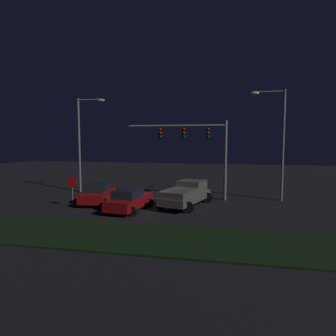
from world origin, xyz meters
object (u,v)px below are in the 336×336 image
pickup_truck (187,193)px  car_sedan_far (98,194)px  street_lamp_left (84,134)px  car_sedan (129,200)px  street_lamp_right (277,132)px  traffic_signal_gantry (196,140)px  stop_sign (72,186)px

pickup_truck → car_sedan_far: pickup_truck is taller
street_lamp_left → car_sedan: bearing=-44.5°
street_lamp_left → street_lamp_right: (17.06, -0.60, 0.08)m
traffic_signal_gantry → street_lamp_right: bearing=6.1°
street_lamp_left → street_lamp_right: 17.07m
street_lamp_left → stop_sign: street_lamp_left is taller
car_sedan → traffic_signal_gantry: 7.78m
traffic_signal_gantry → car_sedan_far: bearing=-156.2°
car_sedan → car_sedan_far: bearing=65.6°
traffic_signal_gantry → street_lamp_left: (-10.62, 1.29, 0.57)m
pickup_truck → car_sedan: size_ratio=1.25×
pickup_truck → stop_sign: bearing=119.7°
car_sedan → stop_sign: stop_sign is taller
pickup_truck → car_sedan: (-3.72, -2.35, -0.26)m
car_sedan_far → traffic_signal_gantry: 8.99m
pickup_truck → car_sedan: 4.41m
traffic_signal_gantry → street_lamp_left: bearing=173.1°
car_sedan_far → street_lamp_left: size_ratio=0.52×
car_sedan_far → traffic_signal_gantry: bearing=-73.6°
car_sedan → stop_sign: (-4.47, 0.24, 0.82)m
car_sedan → car_sedan_far: 3.82m
pickup_truck → stop_sign: size_ratio=2.57×
street_lamp_left → street_lamp_right: street_lamp_right is taller
car_sedan_far → street_lamp_left: bearing=28.9°
pickup_truck → car_sedan_far: 7.00m
traffic_signal_gantry → car_sedan: bearing=-127.8°
traffic_signal_gantry → stop_sign: 10.38m
car_sedan_far → traffic_signal_gantry: traffic_signal_gantry is taller
car_sedan → traffic_signal_gantry: traffic_signal_gantry is taller
car_sedan → street_lamp_left: bearing=52.2°
pickup_truck → car_sedan: pickup_truck is taller
street_lamp_left → stop_sign: size_ratio=3.93×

